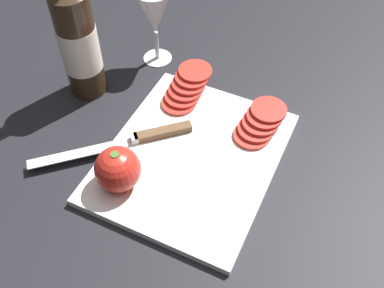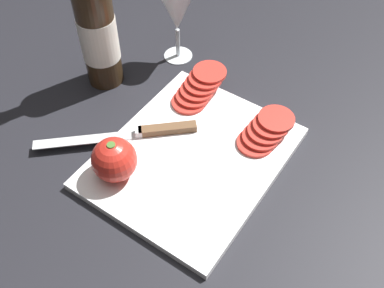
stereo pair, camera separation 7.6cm
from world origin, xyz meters
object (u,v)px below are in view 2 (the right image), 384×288
at_px(whole_tomato, 114,160).
at_px(tomato_slice_stack_near, 266,131).
at_px(wine_bottle, 97,30).
at_px(tomato_slice_stack_far, 199,87).
at_px(knife, 149,131).
at_px(wine_glass, 177,12).

bearing_deg(whole_tomato, tomato_slice_stack_near, 142.01).
relative_size(wine_bottle, whole_tomato, 4.37).
height_order(wine_bottle, tomato_slice_stack_far, wine_bottle).
distance_m(wine_bottle, tomato_slice_stack_near, 0.37).
bearing_deg(tomato_slice_stack_near, knife, -57.67).
xyz_separation_m(wine_glass, tomato_slice_stack_far, (0.09, 0.11, -0.08)).
relative_size(whole_tomato, tomato_slice_stack_near, 0.65).
xyz_separation_m(whole_tomato, tomato_slice_stack_far, (-0.24, 0.01, -0.02)).
bearing_deg(knife, wine_bottle, -67.06).
height_order(wine_glass, tomato_slice_stack_near, wine_glass).
relative_size(knife, tomato_slice_stack_near, 1.97).
bearing_deg(tomato_slice_stack_far, wine_glass, -127.61).
height_order(wine_glass, whole_tomato, wine_glass).
height_order(whole_tomato, knife, whole_tomato).
bearing_deg(knife, whole_tomato, 53.77).
xyz_separation_m(knife, tomato_slice_stack_far, (-0.14, 0.02, 0.01)).
relative_size(wine_glass, tomato_slice_stack_far, 1.24).
relative_size(whole_tomato, knife, 0.33).
xyz_separation_m(tomato_slice_stack_near, tomato_slice_stack_far, (-0.03, -0.16, 0.00)).
relative_size(tomato_slice_stack_near, tomato_slice_stack_far, 0.89).
bearing_deg(whole_tomato, tomato_slice_stack_far, 178.25).
distance_m(whole_tomato, tomato_slice_stack_far, 0.24).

